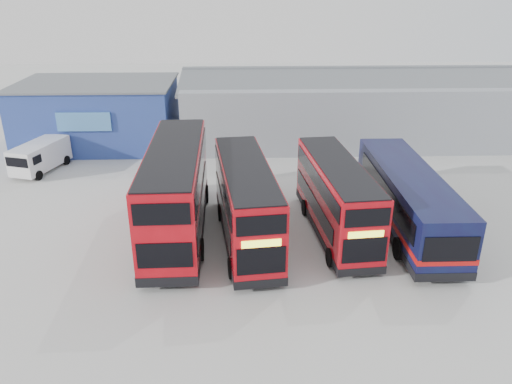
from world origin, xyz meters
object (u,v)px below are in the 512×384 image
office_block (99,113)px  double_decker_centre (246,204)px  double_decker_left (176,192)px  panel_van (40,156)px  single_decker_blue (407,200)px  double_decker_right (336,199)px  maintenance_shed (362,105)px

office_block → double_decker_centre: bearing=-55.3°
double_decker_left → panel_van: double_decker_left is taller
single_decker_blue → double_decker_right: bearing=8.6°
maintenance_shed → double_decker_right: bearing=-106.7°
panel_van → double_decker_centre: bearing=-19.5°
maintenance_shed → single_decker_blue: (-1.50, -17.69, -0.98)m
double_decker_centre → double_decker_left: bearing=159.2°
double_decker_right → single_decker_blue: 4.06m
office_block → double_decker_centre: (11.74, -16.94, -0.49)m
double_decker_left → double_decker_centre: bearing=164.4°
double_decker_centre → panel_van: (-14.47, 10.72, -0.95)m
double_decker_left → double_decker_right: (8.41, -0.26, -0.40)m
panel_van → double_decker_right: bearing=-10.6°
double_decker_right → double_decker_centre: bearing=-177.4°
single_decker_blue → panel_van: 25.08m
double_decker_left → panel_van: 14.64m
office_block → single_decker_blue: 25.83m
maintenance_shed → single_decker_blue: maintenance_shed is taller
office_block → double_decker_left: size_ratio=1.07×
maintenance_shed → double_decker_centre: (-10.26, -18.95, -0.51)m
double_decker_centre → single_decker_blue: 8.86m
double_decker_centre → single_decker_blue: size_ratio=0.84×
single_decker_blue → panel_van: single_decker_blue is taller
office_block → double_decker_centre: office_block is taller
double_decker_right → panel_van: size_ratio=1.92×
double_decker_left → panel_van: (-10.82, 9.79, -1.25)m
maintenance_shed → panel_van: bearing=-161.6°
maintenance_shed → panel_van: maintenance_shed is taller
double_decker_left → single_decker_blue: (12.41, 0.33, -0.78)m
double_decker_left → maintenance_shed: bearing=-129.0°
double_decker_centre → double_decker_right: bearing=1.3°
office_block → double_decker_centre: 20.62m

